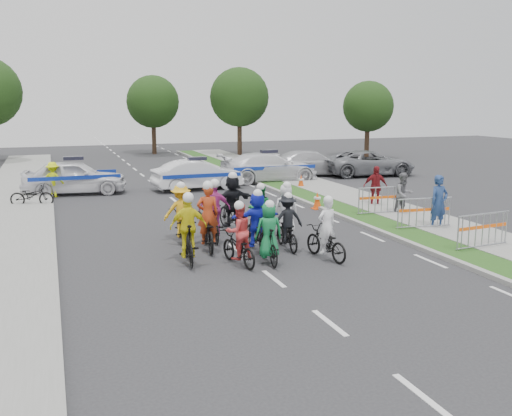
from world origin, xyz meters
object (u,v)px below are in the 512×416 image
object	(u,v)px
civilian_suv	(370,163)
tree_4	(153,102)
rider_4	(287,227)
barrier_2	(382,201)
rider_11	(232,206)
marshal_hiviz	(53,180)
cone_0	(317,201)
spectator_1	(404,194)
spectator_2	(375,187)
police_car_2	(269,167)
barrier_0	(483,232)
rider_1	(268,239)
barrier_1	(424,214)
cone_1	(301,182)
civilian_sedan	(311,163)
spectator_0	(439,203)
rider_10	(181,219)
tree_2	(368,107)
rider_0	(326,238)
rider_2	(238,241)
rider_7	(286,216)
rider_8	(260,217)
police_car_0	(74,177)
rider_9	(214,217)
rider_5	(257,225)
police_car_1	(197,175)
rider_3	(188,236)
rider_6	(208,227)
tree_1	(239,97)

from	to	relation	value
civilian_suv	tree_4	size ratio (longest dim) A/B	0.83
rider_4	barrier_2	distance (m)	6.23
rider_11	tree_4	distance (m)	28.87
marshal_hiviz	cone_0	bearing A→B (deg)	166.55
spectator_1	spectator_2	distance (m)	1.87
rider_4	police_car_2	size ratio (longest dim) A/B	0.32
rider_4	barrier_0	distance (m)	5.69
rider_1	police_car_2	bearing A→B (deg)	-107.10
barrier_1	cone_1	bearing A→B (deg)	90.18
rider_11	civilian_sedan	world-z (taller)	rider_11
rider_4	spectator_0	size ratio (longest dim) A/B	0.92
rider_10	tree_2	distance (m)	29.13
rider_0	barrier_0	world-z (taller)	rider_0
rider_10	civilian_sedan	size ratio (longest dim) A/B	0.39
rider_1	cone_1	world-z (taller)	rider_1
rider_2	tree_2	size ratio (longest dim) A/B	0.31
rider_2	rider_7	distance (m)	3.27
rider_2	barrier_1	distance (m)	7.36
rider_8	civilian_sedan	bearing A→B (deg)	-110.38
spectator_1	police_car_0	bearing A→B (deg)	138.68
rider_1	marshal_hiviz	bearing A→B (deg)	-64.06
cone_1	rider_9	bearing A→B (deg)	-128.09
tree_4	rider_0	bearing A→B (deg)	-91.73
spectator_0	tree_4	distance (m)	31.30
rider_11	cone_0	size ratio (longest dim) A/B	2.86
spectator_1	barrier_1	bearing A→B (deg)	-110.89
barrier_2	police_car_2	bearing A→B (deg)	93.82
rider_0	spectator_2	distance (m)	8.36
rider_9	spectator_0	bearing A→B (deg)	179.89
rider_0	police_car_2	xyz separation A→B (m)	(4.02, 14.76, 0.18)
cone_0	tree_4	distance (m)	26.42
barrier_2	rider_11	bearing A→B (deg)	-176.04
rider_10	rider_7	bearing A→B (deg)	174.34
spectator_0	civilian_suv	bearing A→B (deg)	64.63
cone_0	police_car_0	bearing A→B (deg)	141.19
spectator_1	marshal_hiviz	xyz separation A→B (m)	(-12.50, 8.94, -0.02)
rider_1	rider_8	xyz separation A→B (m)	(0.81, 2.86, -0.02)
rider_5	spectator_2	world-z (taller)	rider_5
rider_8	police_car_1	xyz separation A→B (m)	(0.56, 10.38, 0.06)
rider_3	cone_0	size ratio (longest dim) A/B	2.80
rider_8	tree_4	bearing A→B (deg)	-82.54
police_car_0	barrier_1	distance (m)	16.08
rider_11	barrier_2	distance (m)	6.08
barrier_1	spectator_0	bearing A→B (deg)	-6.25
marshal_hiviz	barrier_1	distance (m)	16.29
rider_11	spectator_2	world-z (taller)	rider_11
rider_11	civilian_sedan	size ratio (longest dim) A/B	0.40
police_car_0	tree_4	size ratio (longest dim) A/B	0.74
rider_6	tree_1	bearing A→B (deg)	-102.23
tree_2	police_car_0	bearing A→B (deg)	-153.87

